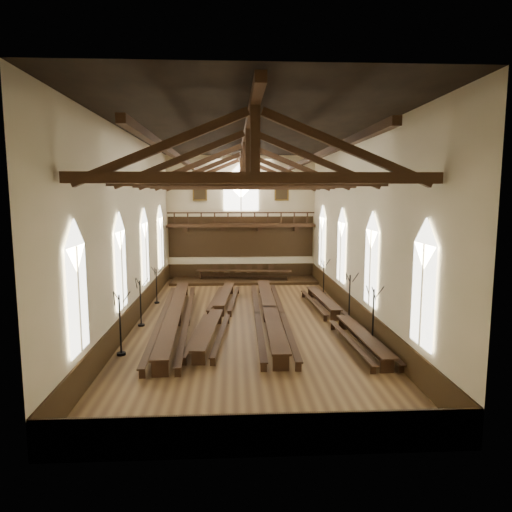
{
  "coord_description": "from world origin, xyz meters",
  "views": [
    {
      "loc": [
        -0.71,
        -24.2,
        6.9
      ],
      "look_at": [
        0.62,
        1.5,
        3.4
      ],
      "focal_mm": 32.0,
      "sensor_mm": 36.0,
      "label": 1
    }
  ],
  "objects_px": {
    "candelabrum_left_far": "(157,292)",
    "high_table": "(244,272)",
    "refectory_row_d": "(339,316)",
    "candelabrum_left_mid": "(141,312)",
    "candelabrum_right_near": "(373,330)",
    "refectory_row_b": "(218,311)",
    "candelabrum_right_mid": "(349,308)",
    "dais": "(244,280)",
    "refectory_row_c": "(270,310)",
    "candelabrum_left_near": "(121,336)",
    "refectory_row_a": "(174,314)",
    "candelabrum_right_far": "(324,284)"
  },
  "relations": [
    {
      "from": "refectory_row_a",
      "to": "dais",
      "type": "bearing_deg",
      "value": 71.27
    },
    {
      "from": "candelabrum_left_near",
      "to": "candelabrum_left_mid",
      "type": "distance_m",
      "value": 4.38
    },
    {
      "from": "refectory_row_a",
      "to": "dais",
      "type": "xyz_separation_m",
      "value": [
        4.01,
        11.81,
        -0.48
      ]
    },
    {
      "from": "refectory_row_d",
      "to": "candelabrum_right_mid",
      "type": "relative_size",
      "value": 5.01
    },
    {
      "from": "high_table",
      "to": "candelabrum_left_mid",
      "type": "relative_size",
      "value": 2.94
    },
    {
      "from": "candelabrum_left_near",
      "to": "candelabrum_left_far",
      "type": "relative_size",
      "value": 1.2
    },
    {
      "from": "refectory_row_d",
      "to": "dais",
      "type": "xyz_separation_m",
      "value": [
        -4.74,
        12.36,
        -0.4
      ]
    },
    {
      "from": "refectory_row_b",
      "to": "candelabrum_right_mid",
      "type": "relative_size",
      "value": 5.11
    },
    {
      "from": "refectory_row_c",
      "to": "candelabrum_right_mid",
      "type": "xyz_separation_m",
      "value": [
        4.25,
        -0.58,
        0.24
      ]
    },
    {
      "from": "refectory_row_c",
      "to": "candelabrum_left_mid",
      "type": "relative_size",
      "value": 5.86
    },
    {
      "from": "refectory_row_d",
      "to": "high_table",
      "type": "distance_m",
      "value": 13.24
    },
    {
      "from": "refectory_row_d",
      "to": "candelabrum_right_mid",
      "type": "xyz_separation_m",
      "value": [
        0.63,
        0.4,
        0.34
      ]
    },
    {
      "from": "candelabrum_left_near",
      "to": "refectory_row_c",
      "type": "bearing_deg",
      "value": 36.13
    },
    {
      "from": "candelabrum_left_near",
      "to": "candelabrum_right_far",
      "type": "xyz_separation_m",
      "value": [
        11.1,
        11.37,
        -0.09
      ]
    },
    {
      "from": "candelabrum_left_near",
      "to": "candelabrum_right_far",
      "type": "height_order",
      "value": "candelabrum_left_near"
    },
    {
      "from": "candelabrum_right_far",
      "to": "candelabrum_right_mid",
      "type": "bearing_deg",
      "value": -90.0
    },
    {
      "from": "refectory_row_c",
      "to": "high_table",
      "type": "bearing_deg",
      "value": 95.62
    },
    {
      "from": "candelabrum_right_mid",
      "to": "candelabrum_left_far",
      "type": "bearing_deg",
      "value": 155.65
    },
    {
      "from": "refectory_row_a",
      "to": "refectory_row_c",
      "type": "distance_m",
      "value": 5.14
    },
    {
      "from": "dais",
      "to": "candelabrum_right_far",
      "type": "distance_m",
      "value": 7.37
    },
    {
      "from": "refectory_row_c",
      "to": "refectory_row_a",
      "type": "bearing_deg",
      "value": -175.11
    },
    {
      "from": "refectory_row_c",
      "to": "candelabrum_right_mid",
      "type": "relative_size",
      "value": 5.46
    },
    {
      "from": "dais",
      "to": "candelabrum_left_far",
      "type": "distance_m",
      "value": 9.01
    },
    {
      "from": "refectory_row_d",
      "to": "candelabrum_left_far",
      "type": "height_order",
      "value": "candelabrum_left_far"
    },
    {
      "from": "refectory_row_c",
      "to": "candelabrum_left_near",
      "type": "xyz_separation_m",
      "value": [
        -6.85,
        -5.0,
        0.25
      ]
    },
    {
      "from": "refectory_row_a",
      "to": "refectory_row_b",
      "type": "relative_size",
      "value": 1.06
    },
    {
      "from": "refectory_row_b",
      "to": "candelabrum_left_mid",
      "type": "relative_size",
      "value": 5.49
    },
    {
      "from": "candelabrum_right_near",
      "to": "candelabrum_right_far",
      "type": "distance_m",
      "value": 11.08
    },
    {
      "from": "high_table",
      "to": "candelabrum_right_near",
      "type": "relative_size",
      "value": 2.63
    },
    {
      "from": "refectory_row_b",
      "to": "candelabrum_left_far",
      "type": "height_order",
      "value": "candelabrum_left_far"
    },
    {
      "from": "refectory_row_a",
      "to": "candelabrum_left_far",
      "type": "relative_size",
      "value": 6.41
    },
    {
      "from": "dais",
      "to": "high_table",
      "type": "bearing_deg",
      "value": 103.19
    },
    {
      "from": "dais",
      "to": "candelabrum_right_mid",
      "type": "relative_size",
      "value": 4.12
    },
    {
      "from": "candelabrum_left_near",
      "to": "candelabrum_left_mid",
      "type": "xyz_separation_m",
      "value": [
        0.0,
        4.38,
        -0.07
      ]
    },
    {
      "from": "refectory_row_b",
      "to": "refectory_row_a",
      "type": "bearing_deg",
      "value": -161.74
    },
    {
      "from": "refectory_row_d",
      "to": "candelabrum_left_near",
      "type": "relative_size",
      "value": 4.94
    },
    {
      "from": "dais",
      "to": "candelabrum_right_far",
      "type": "relative_size",
      "value": 4.55
    },
    {
      "from": "candelabrum_left_far",
      "to": "high_table",
      "type": "bearing_deg",
      "value": 50.41
    },
    {
      "from": "high_table",
      "to": "candelabrum_right_mid",
      "type": "distance_m",
      "value": 13.1
    },
    {
      "from": "refectory_row_c",
      "to": "dais",
      "type": "height_order",
      "value": "refectory_row_c"
    },
    {
      "from": "candelabrum_left_mid",
      "to": "candelabrum_right_near",
      "type": "height_order",
      "value": "candelabrum_right_near"
    },
    {
      "from": "refectory_row_a",
      "to": "dais",
      "type": "distance_m",
      "value": 12.48
    },
    {
      "from": "refectory_row_b",
      "to": "refectory_row_d",
      "type": "xyz_separation_m",
      "value": [
        6.45,
        -1.3,
        -0.02
      ]
    },
    {
      "from": "candelabrum_left_near",
      "to": "candelabrum_right_far",
      "type": "relative_size",
      "value": 1.12
    },
    {
      "from": "dais",
      "to": "refectory_row_c",
      "type": "bearing_deg",
      "value": -84.38
    },
    {
      "from": "high_table",
      "to": "candelabrum_right_near",
      "type": "distance_m",
      "value": 16.96
    },
    {
      "from": "candelabrum_right_mid",
      "to": "candelabrum_right_far",
      "type": "distance_m",
      "value": 6.94
    },
    {
      "from": "candelabrum_left_mid",
      "to": "candelabrum_right_mid",
      "type": "relative_size",
      "value": 0.93
    },
    {
      "from": "high_table",
      "to": "candelabrum_left_far",
      "type": "xyz_separation_m",
      "value": [
        -5.73,
        -6.93,
        -0.09
      ]
    },
    {
      "from": "candelabrum_left_mid",
      "to": "candelabrum_right_near",
      "type": "relative_size",
      "value": 0.9
    }
  ]
}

